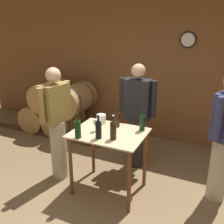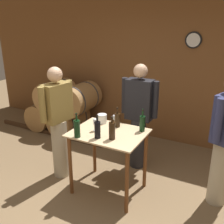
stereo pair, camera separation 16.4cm
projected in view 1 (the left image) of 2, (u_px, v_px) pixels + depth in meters
The scene contains 15 objects.
ground_plane at pixel (92, 215), 3.25m from camera, with size 14.00×14.00×0.00m, color brown.
back_wall at pixel (155, 71), 4.95m from camera, with size 8.40×0.08×2.70m.
barrel_rack at pixel (57, 108), 5.47m from camera, with size 2.59×0.79×1.08m.
tasting_table at pixel (109, 145), 3.49m from camera, with size 0.95×0.74×0.89m.
wine_bottle_far_left at pixel (78, 129), 3.23m from camera, with size 0.08×0.08×0.32m.
wine_bottle_left at pixel (98, 130), 3.22m from camera, with size 0.08×0.08×0.30m.
wine_bottle_center at pixel (117, 120), 3.57m from camera, with size 0.08×0.08×0.28m.
wine_bottle_right at pixel (113, 130), 3.19m from camera, with size 0.08×0.08×0.30m.
wine_bottle_far_right at pixel (142, 122), 3.45m from camera, with size 0.07×0.07×0.31m.
wine_glass_near_left at pixel (95, 123), 3.43m from camera, with size 0.06×0.06×0.17m.
wine_glass_near_center at pixel (114, 118), 3.66m from camera, with size 0.06×0.06×0.13m.
ice_bucket at pixel (101, 119), 3.71m from camera, with size 0.13×0.13×0.13m.
person_host at pixel (137, 115), 4.06m from camera, with size 0.59×0.24×1.68m.
person_visitor_with_scarf at pixel (224, 137), 3.25m from camera, with size 0.34×0.56×1.71m.
person_visitor_bearded at pixel (57, 122), 3.75m from camera, with size 0.29×0.58×1.68m.
Camera 1 is at (1.33, -2.28, 2.30)m, focal length 42.00 mm.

